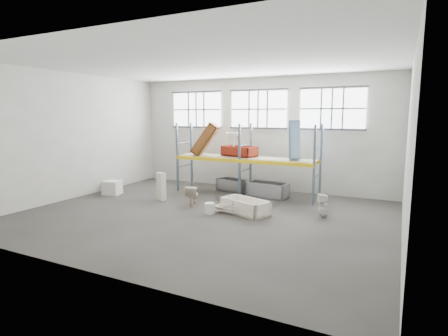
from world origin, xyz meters
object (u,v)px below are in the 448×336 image
Objects in this scene: bathtub_beige at (245,206)px; steel_tub_right at (267,190)px; toilet_beige at (193,196)px; blue_tub_upright at (295,139)px; bucket at (210,208)px; rust_tub_flat at (239,151)px; cistern_tall at (161,186)px; toilet_white at (323,205)px; carton_near at (112,188)px; steel_tub_left at (233,185)px.

steel_tub_right is (-0.16, 2.72, 0.05)m from bathtub_beige.
toilet_beige is 3.27m from steel_tub_right.
bucket is at bearing -120.08° from blue_tub_upright.
rust_tub_flat is at bearing 139.00° from bathtub_beige.
rust_tub_flat is (-1.36, 0.18, 1.52)m from steel_tub_right.
bathtub_beige is 3.76m from cistern_tall.
rust_tub_flat is at bearing 177.64° from blue_tub_upright.
toilet_white is 0.47× the size of steel_tub_right.
cistern_tall is (-3.73, 0.34, 0.30)m from bathtub_beige.
toilet_beige is 4.54m from blue_tub_upright.
rust_tub_flat is at bearing 172.47° from steel_tub_right.
blue_tub_upright is at bearing 59.92° from bucket.
toilet_white is 8.72m from carton_near.
toilet_white is 2.06× the size of bucket.
steel_tub_left is 0.96× the size of blue_tub_upright.
steel_tub_left is 3.78× the size of bucket.
bathtub_beige is 1.03× the size of steel_tub_right.
steel_tub_left is 0.96× the size of rust_tub_flat.
bucket is at bearing -82.45° from rust_tub_flat.
steel_tub_right is at bearing 57.27° from cistern_tall.
toilet_white reaches higher than steel_tub_right.
steel_tub_left reaches higher than bathtub_beige.
toilet_beige is 0.96× the size of toilet_white.
carton_near is at bearing -160.40° from blue_tub_upright.
bathtub_beige is at bearing -62.39° from rust_tub_flat.
blue_tub_upright reaches higher than cistern_tall.
toilet_white is 5.02m from steel_tub_left.
carton_near is (-2.50, -0.08, -0.26)m from cistern_tall.
cistern_tall is at bearing -163.84° from bathtub_beige.
toilet_white is at bearing 27.70° from cistern_tall.
cistern_tall is at bearing -130.87° from rust_tub_flat.
cistern_tall is at bearing -146.31° from steel_tub_right.
bucket is (0.46, -3.48, -1.63)m from rust_tub_flat.
bathtub_beige is 2.19m from toilet_beige.
toilet_beige is 0.45× the size of steel_tub_right.
carton_near is (-6.23, 0.26, 0.04)m from bathtub_beige.
rust_tub_flat is at bearing -35.49° from steel_tub_left.
rust_tub_flat is at bearing 72.71° from cistern_tall.
cistern_tall is at bearing -105.30° from toilet_white.
toilet_white is at bearing 169.61° from toilet_beige.
toilet_white is at bearing 21.09° from bucket.
steel_tub_left is 5.21m from carton_near.
toilet_beige is at bearing -162.53° from bathtub_beige.
toilet_white is at bearing -27.86° from rust_tub_flat.
cistern_tall is 2.88× the size of bucket.
rust_tub_flat is (-4.00, 2.11, 1.43)m from toilet_white.
toilet_white reaches higher than bucket.
bathtub_beige reaches higher than bucket.
blue_tub_upright is (1.06, 0.08, 2.09)m from steel_tub_right.
bathtub_beige is 2.50× the size of carton_near.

